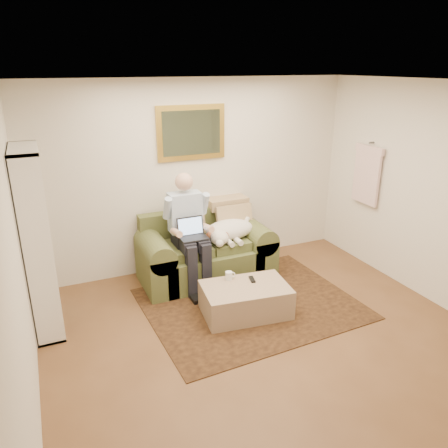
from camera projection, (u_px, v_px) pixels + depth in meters
room_shell at (274, 226)px, 4.16m from camera, size 4.51×5.00×2.61m
rug at (250, 304)px, 5.32m from camera, size 2.54×2.07×0.01m
sofa at (206, 256)px, 5.91m from camera, size 1.76×0.89×1.05m
seated_man at (190, 233)px, 5.52m from camera, size 0.58×0.83×1.48m
laptop at (192, 232)px, 5.45m from camera, size 0.34×0.27×0.25m
sleeping_dog at (230, 230)px, 5.83m from camera, size 0.72×0.45×0.27m
ottoman at (245, 300)px, 5.06m from camera, size 1.05×0.74×0.36m
coffee_mug at (229, 276)px, 5.14m from camera, size 0.08×0.08×0.10m
tv_remote at (252, 279)px, 5.14m from camera, size 0.08×0.16×0.02m
bookshelf at (37, 243)px, 4.54m from camera, size 0.28×0.80×2.00m
wall_mirror at (191, 133)px, 5.75m from camera, size 0.94×0.04×0.72m
hanging_shirt at (367, 172)px, 6.03m from camera, size 0.06×0.52×0.90m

